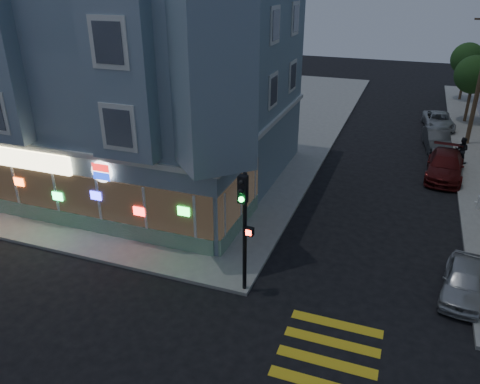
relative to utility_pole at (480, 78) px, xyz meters
The scene contains 13 objects.
ground 27.26m from the utility_pole, 116.57° to the right, with size 120.00×120.00×0.00m, color black.
sidewalk_nw 25.95m from the utility_pole, behind, with size 33.00×42.00×0.15m, color gray.
corner_building 22.24m from the utility_pole, 144.13° to the right, with size 14.60×14.60×11.40m.
utility_pole is the anchor object (origin of this frame).
street_tree_near 6.06m from the utility_pole, 88.09° to the left, with size 3.00×3.00×5.30m.
street_tree_far 14.03m from the utility_pole, 89.18° to the left, with size 3.00×3.00×5.30m.
pedestrian_a 5.83m from the utility_pole, 99.11° to the right, with size 0.83×0.65×1.71m, color black.
parked_car_a 19.49m from the utility_pole, 93.91° to the right, with size 1.49×3.71×1.27m, color #B2B6BA.
parked_car_b 4.89m from the utility_pole, 141.76° to the right, with size 1.47×4.23×1.39m, color #3C4042.
parked_car_c 8.15m from the utility_pole, 103.94° to the right, with size 2.04×5.02×1.46m, color #561413.
parked_car_d 5.80m from the utility_pole, 118.48° to the left, with size 2.09×4.54×1.26m, color #A1A7AB.
traffic_signal 23.71m from the utility_pole, 112.82° to the right, with size 0.57×0.54×4.85m.
fire_hydrant 11.93m from the utility_pole, 90.55° to the right, with size 0.46×0.27×0.80m.
Camera 1 is at (7.80, -11.70, 11.23)m, focal length 35.00 mm.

